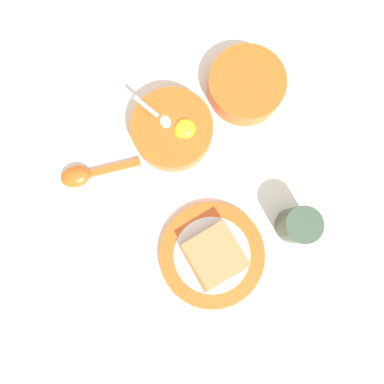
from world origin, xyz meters
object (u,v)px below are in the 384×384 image
egg_bowl (173,130)px  toast_plate (212,255)px  toast_sandwich (214,256)px  drinking_cup (298,225)px  soup_spoon (84,175)px  congee_bowl (246,85)px

egg_bowl → toast_plate: bearing=-5.2°
toast_plate → toast_sandwich: size_ratio=1.83×
toast_plate → drinking_cup: bearing=86.9°
toast_sandwich → soup_spoon: (-0.24, -0.17, -0.02)m
soup_spoon → drinking_cup: (0.25, 0.34, 0.03)m
soup_spoon → egg_bowl: bearing=93.4°
toast_sandwich → drinking_cup: size_ratio=1.27×
toast_sandwich → congee_bowl: bearing=146.0°
egg_bowl → soup_spoon: bearing=-86.6°
congee_bowl → drinking_cup: drinking_cup is taller
toast_plate → soup_spoon: bearing=-144.4°
egg_bowl → congee_bowl: size_ratio=1.04×
toast_plate → soup_spoon: 0.29m
soup_spoon → toast_plate: bearing=35.6°
egg_bowl → soup_spoon: egg_bowl is taller
egg_bowl → congee_bowl: egg_bowl is taller
egg_bowl → toast_sandwich: egg_bowl is taller
egg_bowl → drinking_cup: bearing=29.0°
congee_bowl → drinking_cup: (0.29, -0.02, 0.02)m
soup_spoon → congee_bowl: (-0.04, 0.36, 0.02)m
toast_plate → toast_sandwich: 0.03m
toast_plate → toast_sandwich: toast_sandwich is taller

